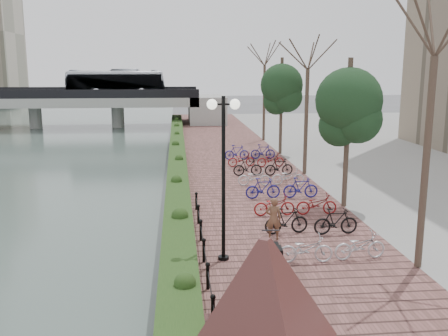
{
  "coord_description": "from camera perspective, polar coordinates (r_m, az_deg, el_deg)",
  "views": [
    {
      "loc": [
        0.63,
        -11.97,
        6.55
      ],
      "look_at": [
        2.76,
        10.64,
        2.0
      ],
      "focal_mm": 40.0,
      "sensor_mm": 36.0,
      "label": 1
    }
  ],
  "objects": [
    {
      "name": "pedestrian",
      "position": [
        18.0,
        5.67,
        -5.77
      ],
      "size": [
        0.6,
        0.43,
        1.55
      ],
      "primitive_type": "imported",
      "rotation": [
        0.0,
        0.0,
        3.03
      ],
      "color": "brown",
      "rests_on": "promenade"
    },
    {
      "name": "ground",
      "position": [
        13.66,
        -7.72,
        -17.43
      ],
      "size": [
        220.0,
        220.0,
        0.0
      ],
      "primitive_type": "plane",
      "color": "#59595B",
      "rests_on": "ground"
    },
    {
      "name": "street_trees",
      "position": [
        25.89,
        11.23,
        4.76
      ],
      "size": [
        3.2,
        37.12,
        6.8
      ],
      "color": "#3C2A23",
      "rests_on": "promenade"
    },
    {
      "name": "granite_monument",
      "position": [
        10.84,
        4.55,
        -14.51
      ],
      "size": [
        4.2,
        4.2,
        2.62
      ],
      "color": "#49231F",
      "rests_on": "promenade"
    },
    {
      "name": "promenade",
      "position": [
        30.32,
        1.11,
        -0.67
      ],
      "size": [
        8.0,
        75.0,
        0.5
      ],
      "primitive_type": "cube",
      "color": "brown",
      "rests_on": "ground"
    },
    {
      "name": "hedge",
      "position": [
        32.48,
        -5.36,
        1.08
      ],
      "size": [
        1.1,
        56.0,
        0.6
      ],
      "primitive_type": "cube",
      "color": "#1D3B15",
      "rests_on": "promenade"
    },
    {
      "name": "bicycle_parking",
      "position": [
        24.81,
        6.08,
        -1.72
      ],
      "size": [
        2.4,
        19.89,
        1.0
      ],
      "color": "silver",
      "rests_on": "promenade"
    },
    {
      "name": "lamppost",
      "position": [
        15.37,
        -0.06,
        2.68
      ],
      "size": [
        1.02,
        0.32,
        5.23
      ],
      "color": "black",
      "rests_on": "promenade"
    },
    {
      "name": "motorcycle",
      "position": [
        15.21,
        5.65,
        -9.87
      ],
      "size": [
        0.69,
        1.84,
        1.13
      ],
      "primitive_type": null,
      "rotation": [
        0.0,
        0.0,
        -0.07
      ],
      "color": "black",
      "rests_on": "promenade"
    },
    {
      "name": "chain_fence",
      "position": [
        15.1,
        -2.1,
        -10.84
      ],
      "size": [
        0.1,
        14.1,
        0.7
      ],
      "color": "black",
      "rests_on": "promenade"
    },
    {
      "name": "bridge",
      "position": [
        58.7,
        -19.13,
        7.6
      ],
      "size": [
        36.0,
        10.77,
        6.5
      ],
      "color": "#A8A7A2",
      "rests_on": "ground"
    }
  ]
}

